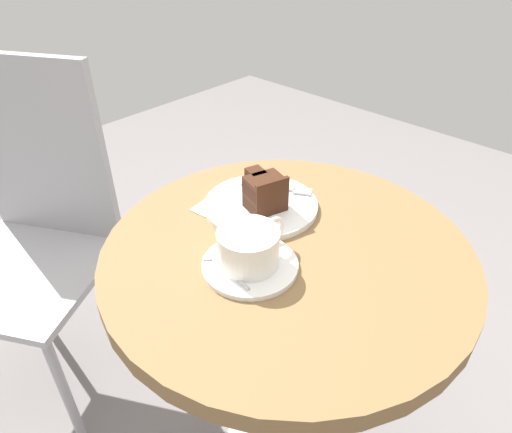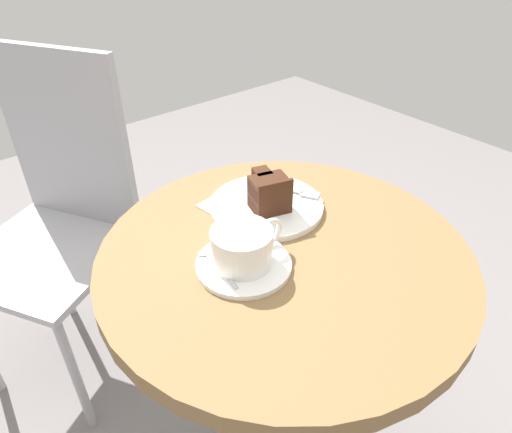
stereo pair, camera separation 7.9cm
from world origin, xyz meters
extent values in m
cylinder|color=brown|center=(0.00, 0.00, 0.68)|extent=(0.64, 0.64, 0.03)
cylinder|color=#B7B7BC|center=(0.00, 0.00, 0.34)|extent=(0.07, 0.07, 0.65)
cylinder|color=white|center=(-0.08, 0.01, 0.70)|extent=(0.16, 0.16, 0.01)
cylinder|color=white|center=(-0.08, 0.01, 0.74)|extent=(0.10, 0.10, 0.06)
cylinder|color=beige|center=(-0.08, 0.01, 0.77)|extent=(0.09, 0.09, 0.00)
torus|color=white|center=(-0.02, 0.01, 0.74)|extent=(0.05, 0.01, 0.05)
cube|color=#B7B7BC|center=(-0.12, 0.02, 0.71)|extent=(0.02, 0.09, 0.00)
ellipsoid|color=#B7B7BC|center=(-0.12, 0.07, 0.71)|extent=(0.02, 0.02, 0.00)
cylinder|color=white|center=(0.06, 0.12, 0.71)|extent=(0.22, 0.22, 0.01)
cube|color=#381E14|center=(0.05, 0.10, 0.72)|extent=(0.08, 0.07, 0.03)
cube|color=#381E14|center=(0.06, 0.13, 0.72)|extent=(0.04, 0.04, 0.03)
cube|color=#381C0F|center=(0.05, 0.10, 0.74)|extent=(0.08, 0.07, 0.01)
cube|color=#381C0F|center=(0.06, 0.13, 0.74)|extent=(0.04, 0.04, 0.01)
cube|color=#381E14|center=(0.05, 0.10, 0.76)|extent=(0.08, 0.07, 0.03)
cube|color=#381E14|center=(0.06, 0.13, 0.76)|extent=(0.04, 0.04, 0.03)
cube|color=#381C0F|center=(0.05, 0.10, 0.77)|extent=(0.08, 0.07, 0.01)
cube|color=#381C0F|center=(0.06, 0.13, 0.77)|extent=(0.04, 0.04, 0.01)
cube|color=#381C0F|center=(0.04, 0.07, 0.75)|extent=(0.07, 0.03, 0.07)
cube|color=#B7B7BC|center=(0.11, 0.14, 0.71)|extent=(0.06, 0.10, 0.00)
cube|color=#B7B7BC|center=(0.14, 0.08, 0.71)|extent=(0.04, 0.04, 0.00)
cube|color=beige|center=(0.04, 0.15, 0.70)|extent=(0.16, 0.16, 0.00)
cube|color=beige|center=(0.05, 0.15, 0.70)|extent=(0.16, 0.16, 0.00)
cylinder|color=#9E9EA3|center=(-0.32, 0.40, 0.21)|extent=(0.02, 0.02, 0.43)
cylinder|color=#9E9EA3|center=(-0.20, 0.84, 0.21)|extent=(0.02, 0.02, 0.43)
cylinder|color=#9E9EA3|center=(-0.04, 0.56, 0.21)|extent=(0.02, 0.02, 0.43)
cube|color=#9E9EA3|center=(-0.26, 0.62, 0.44)|extent=(0.52, 0.52, 0.02)
cube|color=#9E9EA3|center=(-0.11, 0.71, 0.68)|extent=(0.20, 0.33, 0.47)
camera|label=1|loc=(-0.49, -0.38, 1.20)|focal=32.00mm
camera|label=2|loc=(-0.43, -0.43, 1.20)|focal=32.00mm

